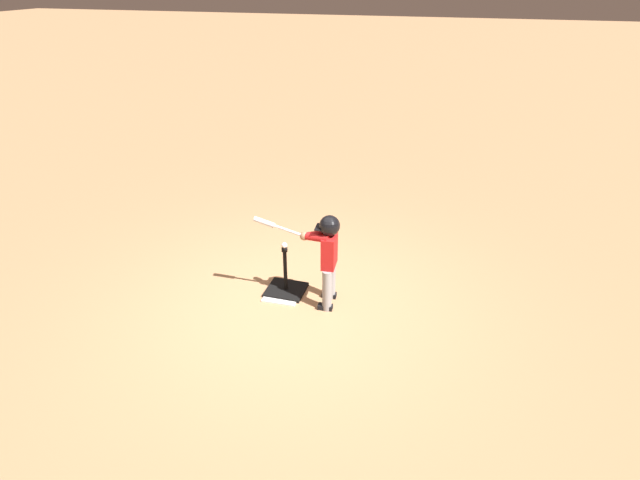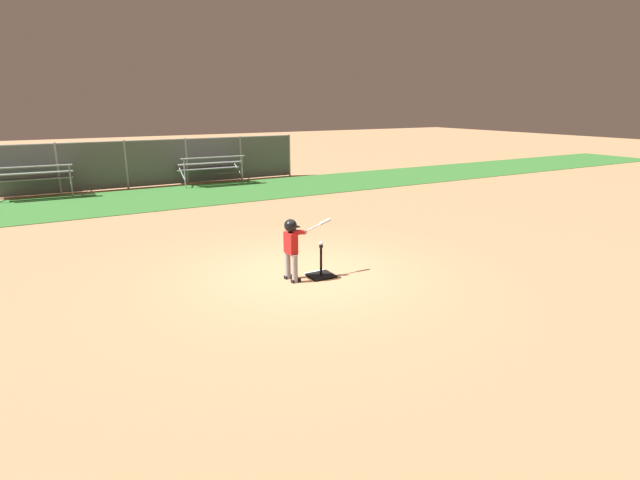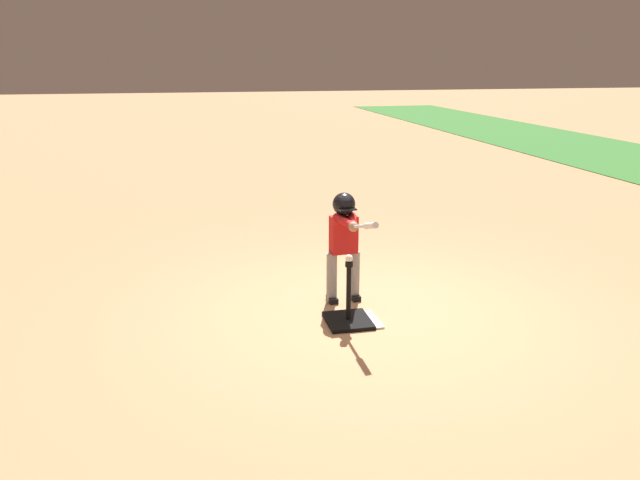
{
  "view_description": "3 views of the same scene",
  "coord_description": "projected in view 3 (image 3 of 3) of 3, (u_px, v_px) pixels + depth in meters",
  "views": [
    {
      "loc": [
        -1.7,
        4.77,
        3.68
      ],
      "look_at": [
        -0.2,
        -0.45,
        0.74
      ],
      "focal_mm": 28.0,
      "sensor_mm": 36.0,
      "label": 1
    },
    {
      "loc": [
        -4.45,
        -8.33,
        3.32
      ],
      "look_at": [
        0.21,
        -0.27,
        0.74
      ],
      "focal_mm": 28.0,
      "sensor_mm": 36.0,
      "label": 2
    },
    {
      "loc": [
        5.84,
        -1.83,
        2.57
      ],
      "look_at": [
        -0.43,
        -0.45,
        0.7
      ],
      "focal_mm": 35.0,
      "sensor_mm": 36.0,
      "label": 3
    }
  ],
  "objects": [
    {
      "name": "batter_child",
      "position": [
        345.0,
        234.0,
        6.65
      ],
      "size": [
        1.04,
        0.39,
        1.21
      ],
      "color": "gray",
      "rests_on": "ground_plane"
    },
    {
      "name": "home_plate",
      "position": [
        357.0,
        321.0,
        6.32
      ],
      "size": [
        0.45,
        0.45,
        0.02
      ],
      "primitive_type": "cube",
      "rotation": [
        0.0,
        0.0,
        0.03
      ],
      "color": "white",
      "rests_on": "ground_plane"
    },
    {
      "name": "batting_tee",
      "position": [
        348.0,
        316.0,
        6.29
      ],
      "size": [
        0.49,
        0.44,
        0.65
      ],
      "color": "black",
      "rests_on": "ground_plane"
    },
    {
      "name": "baseball",
      "position": [
        349.0,
        258.0,
        6.12
      ],
      "size": [
        0.07,
        0.07,
        0.07
      ],
      "primitive_type": "sphere",
      "color": "white",
      "rests_on": "batting_tee"
    },
    {
      "name": "ground_plane",
      "position": [
        370.0,
        312.0,
        6.57
      ],
      "size": [
        90.0,
        90.0,
        0.0
      ],
      "primitive_type": "plane",
      "color": "#AD7F56"
    }
  ]
}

